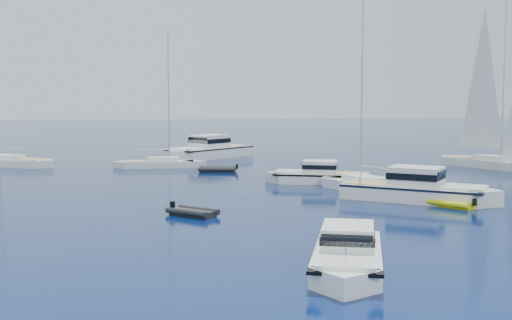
{
  "coord_description": "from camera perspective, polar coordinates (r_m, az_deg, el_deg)",
  "views": [
    {
      "loc": [
        -7.42,
        -28.85,
        7.07
      ],
      "look_at": [
        0.22,
        22.67,
        2.2
      ],
      "focal_mm": 46.04,
      "sensor_mm": 36.0,
      "label": 1
    }
  ],
  "objects": [
    {
      "name": "sailboat_centre",
      "position": [
        68.51,
        -8.37,
        -0.64
      ],
      "size": [
        10.09,
        3.12,
        14.64
      ],
      "primitive_type": null,
      "rotation": [
        0.0,
        0.0,
        4.66
      ],
      "color": "silver",
      "rests_on": "ground"
    },
    {
      "name": "sailboat_far_l",
      "position": [
        73.93,
        -20.66,
        -0.49
      ],
      "size": [
        11.96,
        8.49,
        17.55
      ],
      "primitive_type": null,
      "rotation": [
        0.0,
        0.0,
        1.07
      ],
      "color": "silver",
      "rests_on": "ground"
    },
    {
      "name": "motor_cruiser_centre",
      "position": [
        55.35,
        5.4,
        -2.02
      ],
      "size": [
        9.78,
        5.83,
        2.46
      ],
      "primitive_type": null,
      "rotation": [
        0.0,
        0.0,
        1.23
      ],
      "color": "silver",
      "rests_on": "ground"
    },
    {
      "name": "ground",
      "position": [
        30.61,
        5.88,
        -8.04
      ],
      "size": [
        400.0,
        400.0,
        0.0
      ],
      "primitive_type": "plane",
      "color": "navy",
      "rests_on": "ground"
    },
    {
      "name": "sailboat_sails_r",
      "position": [
        71.65,
        19.63,
        -0.63
      ],
      "size": [
        8.81,
        13.11,
        19.07
      ],
      "primitive_type": null,
      "rotation": [
        0.0,
        0.0,
        3.6
      ],
      "color": "silver",
      "rests_on": "ground"
    },
    {
      "name": "motor_cruiser_right",
      "position": [
        46.9,
        13.97,
        -3.49
      ],
      "size": [
        11.43,
        9.77,
        3.05
      ],
      "primitive_type": null,
      "rotation": [
        0.0,
        0.0,
        4.07
      ],
      "color": "silver",
      "rests_on": "ground"
    },
    {
      "name": "sailboat_mid_r",
      "position": [
        50.63,
        9.89,
        -2.76
      ],
      "size": [
        7.21,
        12.12,
        17.38
      ],
      "primitive_type": null,
      "rotation": [
        0.0,
        0.0,
        0.38
      ],
      "color": "white",
      "rests_on": "ground"
    },
    {
      "name": "tender_yellow",
      "position": [
        44.92,
        16.61,
        -3.94
      ],
      "size": [
        3.36,
        3.7,
        0.95
      ],
      "primitive_type": null,
      "rotation": [
        0.0,
        0.0,
        0.61
      ],
      "color": "yellow",
      "rests_on": "ground"
    },
    {
      "name": "tender_grey_near",
      "position": [
        40.06,
        -5.53,
        -4.85
      ],
      "size": [
        3.61,
        3.54,
        0.95
      ],
      "primitive_type": null,
      "rotation": [
        0.0,
        0.0,
        3.96
      ],
      "color": "black",
      "rests_on": "ground"
    },
    {
      "name": "tender_grey_far",
      "position": [
        63.94,
        -3.36,
        -1.02
      ],
      "size": [
        4.13,
        2.76,
        0.95
      ],
      "primitive_type": null,
      "rotation": [
        0.0,
        0.0,
        1.38
      ],
      "color": "black",
      "rests_on": "ground"
    },
    {
      "name": "motor_cruiser_near",
      "position": [
        27.77,
        7.94,
        -9.46
      ],
      "size": [
        5.46,
        9.54,
        2.39
      ],
      "primitive_type": null,
      "rotation": [
        0.0,
        0.0,
        2.83
      ],
      "color": "white",
      "rests_on": "ground"
    },
    {
      "name": "motor_cruiser_distant",
      "position": [
        78.69,
        -4.18,
        0.17
      ],
      "size": [
        12.68,
        12.28,
        3.55
      ],
      "primitive_type": null,
      "rotation": [
        0.0,
        0.0,
        2.33
      ],
      "color": "white",
      "rests_on": "ground"
    }
  ]
}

